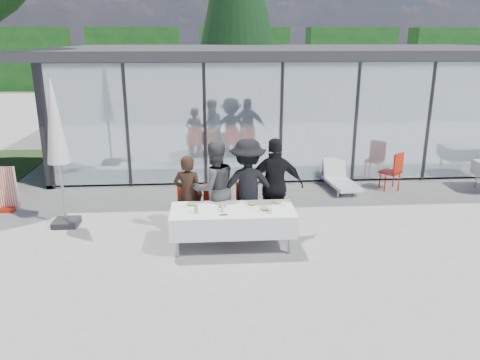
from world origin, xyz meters
name	(u,v)px	position (x,y,z in m)	size (l,w,h in m)	color
ground	(257,252)	(0.00, 0.00, 0.00)	(90.00, 90.00, 0.00)	gray
pavilion	(291,86)	(2.00, 8.16, 2.15)	(14.80, 8.80, 3.44)	gray
treeline	(190,59)	(-2.00, 28.00, 2.20)	(62.50, 2.00, 4.40)	#113613
dining_table	(233,220)	(-0.43, 0.25, 0.54)	(2.26, 0.96, 0.75)	white
diner_a	(188,195)	(-1.26, 0.95, 0.80)	(0.58, 0.58, 1.60)	#311F15
diner_chair_a	(189,207)	(-1.26, 1.00, 0.54)	(0.44, 0.44, 0.97)	red
diner_b	(214,188)	(-0.74, 0.95, 0.93)	(0.91, 0.91, 1.87)	#434343
diner_chair_b	(215,206)	(-0.74, 1.00, 0.54)	(0.44, 0.44, 0.97)	red
diner_c	(248,186)	(-0.09, 0.95, 0.95)	(1.23, 1.23, 1.90)	black
diner_chair_c	(247,205)	(-0.09, 1.00, 0.54)	(0.44, 0.44, 0.97)	red
diner_d	(275,186)	(0.45, 0.95, 0.95)	(1.12, 1.12, 1.90)	black
diner_chair_d	(274,205)	(0.45, 1.00, 0.54)	(0.44, 0.44, 0.97)	red
plate_a	(191,205)	(-1.19, 0.48, 0.77)	(0.28, 0.28, 0.07)	white
plate_b	(222,207)	(-0.61, 0.33, 0.77)	(0.28, 0.28, 0.07)	white
plate_c	(252,204)	(-0.06, 0.42, 0.77)	(0.28, 0.28, 0.07)	white
plate_d	(278,203)	(0.44, 0.48, 0.77)	(0.28, 0.28, 0.07)	white
plate_extra	(264,210)	(0.14, 0.12, 0.77)	(0.28, 0.28, 0.07)	white
juice_bottle	(196,209)	(-1.09, 0.09, 0.83)	(0.06, 0.06, 0.16)	#8DAF49
drinking_glasses	(246,210)	(-0.19, 0.06, 0.80)	(0.91, 0.19, 0.10)	silver
folded_eyeglasses	(224,215)	(-0.61, -0.04, 0.76)	(0.14, 0.03, 0.01)	black
spare_chair_b	(394,169)	(3.83, 3.36, 0.54)	(0.62, 0.62, 0.97)	red
market_umbrella	(56,132)	(-3.82, 1.54, 1.97)	(0.50, 0.50, 3.00)	black
lounger	(340,179)	(2.51, 3.56, 0.26)	(0.75, 1.39, 0.72)	white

